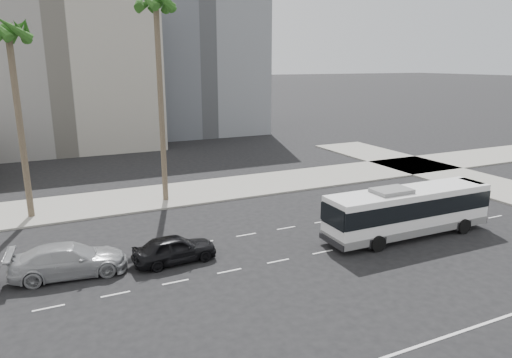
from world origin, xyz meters
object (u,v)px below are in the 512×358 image
city_bus (408,210)px  palm_mid (8,35)px  car_a (175,249)px  car_b (69,260)px  palm_near (156,6)px

city_bus → palm_mid: (-22.22, 14.29, 10.96)m
palm_mid → car_a: bearing=-57.8°
city_bus → car_b: bearing=171.4°
car_b → palm_mid: size_ratio=0.42×
car_a → palm_mid: bearing=29.5°
palm_near → city_bus: bearing=-49.0°
city_bus → palm_near: bearing=131.5°
car_b → palm_mid: 16.31m
car_b → city_bus: bearing=-93.4°
car_a → palm_near: palm_near is taller
car_a → palm_near: (2.46, 11.72, 14.19)m
car_a → car_b: 5.55m
car_a → car_b: car_b is taller
city_bus → car_a: bearing=171.0°
city_bus → car_a: (-14.80, 2.48, -0.97)m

